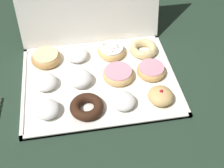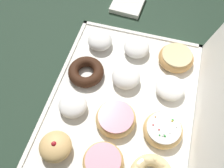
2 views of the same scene
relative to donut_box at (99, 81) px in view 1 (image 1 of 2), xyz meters
name	(u,v)px [view 1 (image 1 of 2)]	position (x,y,z in m)	size (l,w,h in m)	color
ground_plane	(99,82)	(0.00, 0.00, -0.01)	(3.00, 3.00, 0.00)	#233828
donut_box	(99,81)	(0.00, 0.00, 0.00)	(0.56, 0.43, 0.01)	white
powdered_filled_donut_0	(47,109)	(-0.19, -0.13, 0.03)	(0.08, 0.08, 0.04)	white
chocolate_cake_ring_donut_1	(87,107)	(-0.06, -0.13, 0.02)	(0.11, 0.11, 0.03)	#381E11
powdered_filled_donut_2	(123,101)	(0.06, -0.13, 0.03)	(0.08, 0.08, 0.04)	white
jelly_filled_donut_3	(161,96)	(0.19, -0.13, 0.03)	(0.09, 0.09, 0.05)	#E5B770
powdered_filled_donut_4	(45,82)	(-0.20, 0.00, 0.03)	(0.09, 0.09, 0.04)	white
powdered_filled_donut_5	(80,79)	(-0.07, -0.01, 0.03)	(0.09, 0.09, 0.05)	white
pink_frosted_donut_6	(118,75)	(0.07, 0.00, 0.02)	(0.12, 0.12, 0.04)	#E5B770
pink_frosted_donut_7	(151,71)	(0.20, 0.00, 0.02)	(0.11, 0.11, 0.04)	tan
glazed_ring_donut_8	(46,58)	(-0.19, 0.13, 0.02)	(0.12, 0.12, 0.04)	tan
powdered_filled_donut_9	(77,54)	(-0.07, 0.13, 0.02)	(0.09, 0.09, 0.04)	white
sprinkle_donut_10	(111,50)	(0.07, 0.13, 0.02)	(0.11, 0.11, 0.04)	#E5B770
cruller_donut_11	(143,49)	(0.20, 0.13, 0.02)	(0.11, 0.11, 0.03)	#EACC8C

